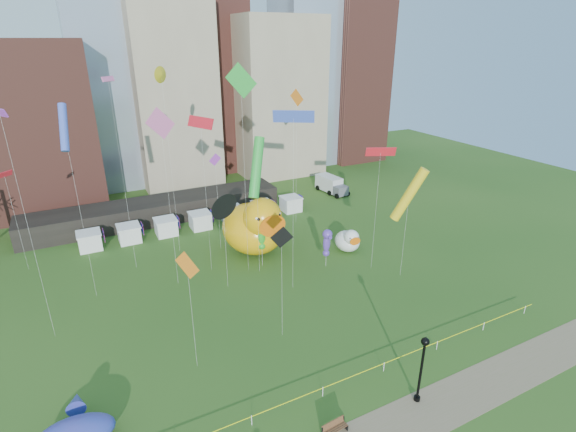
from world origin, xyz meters
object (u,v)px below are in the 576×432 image
whale_inflatable (76,431)px  lamppost (422,362)px  seahorse_purple (327,241)px  big_duck (255,226)px  park_bench (334,427)px  box_truck (331,184)px  small_duck (348,240)px  seahorse_green (262,233)px

whale_inflatable → lamppost: lamppost is taller
seahorse_purple → big_duck: bearing=138.4°
park_bench → box_truck: box_truck is taller
big_duck → small_duck: 12.27m
lamppost → box_truck: 49.01m
big_duck → seahorse_purple: big_duck is taller
seahorse_green → lamppost: lamppost is taller
seahorse_green → whale_inflatable: (-21.68, -17.16, -3.38)m
seahorse_purple → box_truck: size_ratio=0.71×
whale_inflatable → park_bench: bearing=-20.1°
whale_inflatable → big_duck: bearing=47.8°
small_duck → park_bench: bearing=-116.5°
park_bench → lamppost: size_ratio=0.33×
lamppost → park_bench: bearing=177.1°
small_duck → lamppost: (-9.75, -23.57, 2.13)m
seahorse_green → big_duck: bearing=82.6°
whale_inflatable → box_truck: size_ratio=0.95×
small_duck → box_truck: small_duck is taller
lamppost → seahorse_green: bearing=94.2°
seahorse_green → lamppost: bearing=-82.8°
big_duck → box_truck: 26.83m
big_duck → seahorse_purple: (6.23, -7.35, -0.31)m
lamppost → box_truck: (20.41, 44.50, -2.21)m
seahorse_purple → park_bench: size_ratio=2.48×
seahorse_purple → whale_inflatable: 31.71m
park_bench → lamppost: lamppost is taller
seahorse_green → box_truck: 29.72m
seahorse_purple → box_truck: (15.35, 23.13, -1.98)m
lamppost → box_truck: lamppost is taller
small_duck → big_duck: bearing=164.7°
seahorse_green → park_bench: size_ratio=3.00×
seahorse_purple → park_bench: seahorse_purple is taller
big_duck → small_duck: (10.92, -5.15, -2.21)m
box_truck → park_bench: bearing=-128.6°
big_duck → lamppost: size_ratio=1.78×
whale_inflatable → box_truck: bearing=44.6°
park_bench → whale_inflatable: bearing=150.5°
seahorse_green → lamppost: (1.85, -25.03, -0.75)m
seahorse_green → small_duck: bearing=-4.2°
seahorse_purple → lamppost: (-5.06, -21.37, 0.23)m
seahorse_green → seahorse_purple: (6.90, -3.66, -0.98)m
small_duck → box_truck: bearing=72.9°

